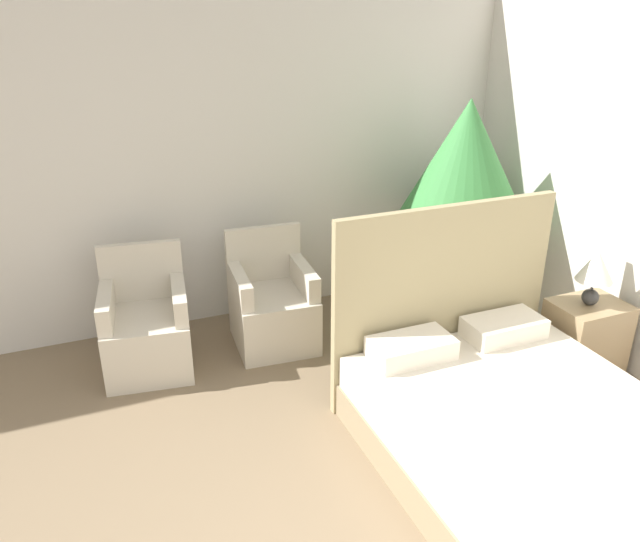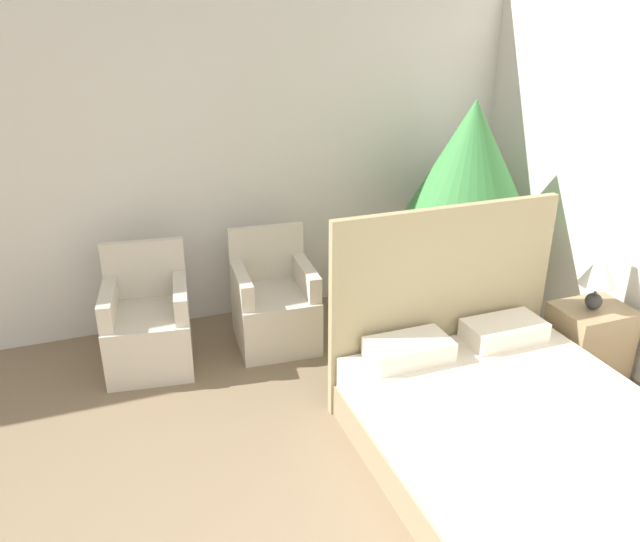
{
  "view_description": "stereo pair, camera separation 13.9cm",
  "coord_description": "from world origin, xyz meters",
  "px_view_note": "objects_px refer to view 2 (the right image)",
  "views": [
    {
      "loc": [
        -1.06,
        -1.27,
        2.63
      ],
      "look_at": [
        0.52,
        2.57,
        0.83
      ],
      "focal_mm": 35.0,
      "sensor_mm": 36.0,
      "label": 1
    },
    {
      "loc": [
        -0.93,
        -1.32,
        2.63
      ],
      "look_at": [
        0.52,
        2.57,
        0.83
      ],
      "focal_mm": 35.0,
      "sensor_mm": 36.0,
      "label": 2
    }
  ],
  "objects_px": {
    "potted_palm": "(470,171)",
    "bed": "(514,428)",
    "armchair_near_window_left": "(149,330)",
    "table_lamp": "(599,273)",
    "nightstand": "(588,342)",
    "armchair_near_window_right": "(275,309)"
  },
  "relations": [
    {
      "from": "armchair_near_window_left",
      "to": "table_lamp",
      "type": "distance_m",
      "value": 3.36
    },
    {
      "from": "armchair_near_window_left",
      "to": "potted_palm",
      "type": "relative_size",
      "value": 0.48
    },
    {
      "from": "armchair_near_window_left",
      "to": "potted_palm",
      "type": "bearing_deg",
      "value": 5.63
    },
    {
      "from": "bed",
      "to": "nightstand",
      "type": "relative_size",
      "value": 3.49
    },
    {
      "from": "table_lamp",
      "to": "potted_palm",
      "type": "bearing_deg",
      "value": 105.89
    },
    {
      "from": "potted_palm",
      "to": "bed",
      "type": "bearing_deg",
      "value": -112.69
    },
    {
      "from": "bed",
      "to": "nightstand",
      "type": "xyz_separation_m",
      "value": [
        1.15,
        0.66,
        0.01
      ]
    },
    {
      "from": "armchair_near_window_left",
      "to": "table_lamp",
      "type": "xyz_separation_m",
      "value": [
        3.04,
        -1.32,
        0.56
      ]
    },
    {
      "from": "bed",
      "to": "armchair_near_window_right",
      "type": "bearing_deg",
      "value": 114.7
    },
    {
      "from": "armchair_near_window_right",
      "to": "potted_palm",
      "type": "height_order",
      "value": "potted_palm"
    },
    {
      "from": "armchair_near_window_right",
      "to": "nightstand",
      "type": "relative_size",
      "value": 1.63
    },
    {
      "from": "bed",
      "to": "table_lamp",
      "type": "bearing_deg",
      "value": 30.24
    },
    {
      "from": "bed",
      "to": "armchair_near_window_right",
      "type": "height_order",
      "value": "bed"
    },
    {
      "from": "nightstand",
      "to": "armchair_near_window_left",
      "type": "bearing_deg",
      "value": 156.82
    },
    {
      "from": "bed",
      "to": "potted_palm",
      "type": "distance_m",
      "value": 2.28
    },
    {
      "from": "potted_palm",
      "to": "table_lamp",
      "type": "bearing_deg",
      "value": -74.11
    },
    {
      "from": "potted_palm",
      "to": "nightstand",
      "type": "height_order",
      "value": "potted_palm"
    },
    {
      "from": "bed",
      "to": "potted_palm",
      "type": "relative_size",
      "value": 1.04
    },
    {
      "from": "armchair_near_window_right",
      "to": "table_lamp",
      "type": "xyz_separation_m",
      "value": [
        2.03,
        -1.32,
        0.56
      ]
    },
    {
      "from": "armchair_near_window_left",
      "to": "potted_palm",
      "type": "distance_m",
      "value": 2.89
    },
    {
      "from": "table_lamp",
      "to": "armchair_near_window_right",
      "type": "bearing_deg",
      "value": 146.98
    },
    {
      "from": "potted_palm",
      "to": "nightstand",
      "type": "bearing_deg",
      "value": -72.92
    }
  ]
}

